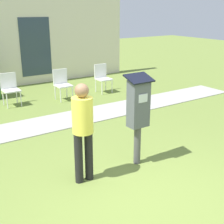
# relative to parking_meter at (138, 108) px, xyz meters

# --- Properties ---
(ground_plane) EXTENTS (40.00, 40.00, 0.00)m
(ground_plane) POSITION_rel_parking_meter_xyz_m (-0.58, -0.93, -1.02)
(ground_plane) COLOR olive
(sidewalk) EXTENTS (12.00, 1.10, 0.02)m
(sidewalk) POSITION_rel_parking_meter_xyz_m (-0.58, 2.70, -1.01)
(sidewalk) COLOR #A3A099
(sidewalk) RESTS_ON ground
(parking_meter) EXTENTS (0.44, 0.31, 1.59)m
(parking_meter) POSITION_rel_parking_meter_xyz_m (0.00, 0.00, 0.00)
(parking_meter) COLOR #4C4C4C
(parking_meter) RESTS_ON ground
(person_standing) EXTENTS (0.32, 0.32, 1.58)m
(person_standing) POSITION_rel_parking_meter_xyz_m (-1.05, 0.01, -0.09)
(person_standing) COLOR black
(person_standing) RESTS_ON ground
(outdoor_chair_left) EXTENTS (0.44, 0.44, 0.90)m
(outdoor_chair_left) POSITION_rel_parking_meter_xyz_m (-0.79, 4.70, -0.49)
(outdoor_chair_left) COLOR white
(outdoor_chair_left) RESTS_ON ground
(outdoor_chair_middle) EXTENTS (0.44, 0.44, 0.90)m
(outdoor_chair_middle) POSITION_rel_parking_meter_xyz_m (0.66, 4.42, -0.49)
(outdoor_chair_middle) COLOR white
(outdoor_chair_middle) RESTS_ON ground
(outdoor_chair_right) EXTENTS (0.44, 0.44, 0.90)m
(outdoor_chair_right) POSITION_rel_parking_meter_xyz_m (2.10, 4.48, -0.49)
(outdoor_chair_right) COLOR white
(outdoor_chair_right) RESTS_ON ground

